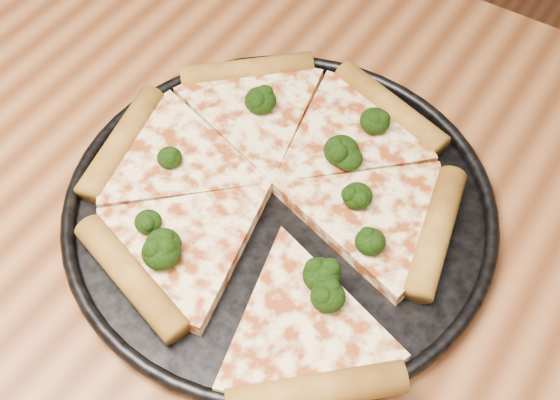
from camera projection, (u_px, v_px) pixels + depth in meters
The scene contains 4 objects.
dining_table at pixel (136, 306), 0.68m from camera, with size 1.20×0.90×0.75m.
pizza_pan at pixel (280, 206), 0.62m from camera, with size 0.36×0.36×0.02m.
pizza at pixel (273, 192), 0.62m from camera, with size 0.34×0.35×0.02m.
broccoli_florets at pixel (281, 198), 0.60m from camera, with size 0.20×0.24×0.02m.
Camera 1 is at (0.29, -0.21, 1.25)m, focal length 48.47 mm.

